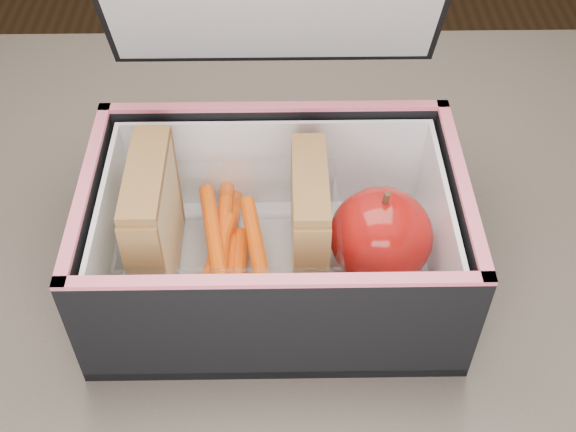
# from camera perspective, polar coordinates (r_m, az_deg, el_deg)

# --- Properties ---
(kitchen_table) EXTENTS (1.20, 0.80, 0.75)m
(kitchen_table) POSITION_cam_1_polar(r_m,az_deg,el_deg) (0.66, 3.24, -11.74)
(kitchen_table) COLOR brown
(kitchen_table) RESTS_ON ground
(lunch_bag) EXTENTS (0.28, 0.26, 0.27)m
(lunch_bag) POSITION_cam_1_polar(r_m,az_deg,el_deg) (0.55, -1.03, -0.69)
(lunch_bag) COLOR black
(lunch_bag) RESTS_ON kitchen_table
(plastic_tub) EXTENTS (0.16, 0.12, 0.07)m
(plastic_tub) POSITION_cam_1_polar(r_m,az_deg,el_deg) (0.56, -4.34, -2.00)
(plastic_tub) COLOR white
(plastic_tub) RESTS_ON lunch_bag
(sandwich_left) EXTENTS (0.03, 0.10, 0.11)m
(sandwich_left) POSITION_cam_1_polar(r_m,az_deg,el_deg) (0.55, -10.53, -0.45)
(sandwich_left) COLOR tan
(sandwich_left) RESTS_ON plastic_tub
(sandwich_right) EXTENTS (0.03, 0.09, 0.10)m
(sandwich_right) POSITION_cam_1_polar(r_m,az_deg,el_deg) (0.55, 1.67, -0.56)
(sandwich_right) COLOR tan
(sandwich_right) RESTS_ON plastic_tub
(carrot_sticks) EXTENTS (0.06, 0.15, 0.03)m
(carrot_sticks) POSITION_cam_1_polar(r_m,az_deg,el_deg) (0.58, -4.72, -2.85)
(carrot_sticks) COLOR #FA4B05
(carrot_sticks) RESTS_ON plastic_tub
(paper_napkin) EXTENTS (0.10, 0.10, 0.01)m
(paper_napkin) POSITION_cam_1_polar(r_m,az_deg,el_deg) (0.59, 6.60, -4.06)
(paper_napkin) COLOR white
(paper_napkin) RESTS_ON lunch_bag
(red_apple) EXTENTS (0.10, 0.10, 0.08)m
(red_apple) POSITION_cam_1_polar(r_m,az_deg,el_deg) (0.55, 7.35, -1.57)
(red_apple) COLOR maroon
(red_apple) RESTS_ON paper_napkin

